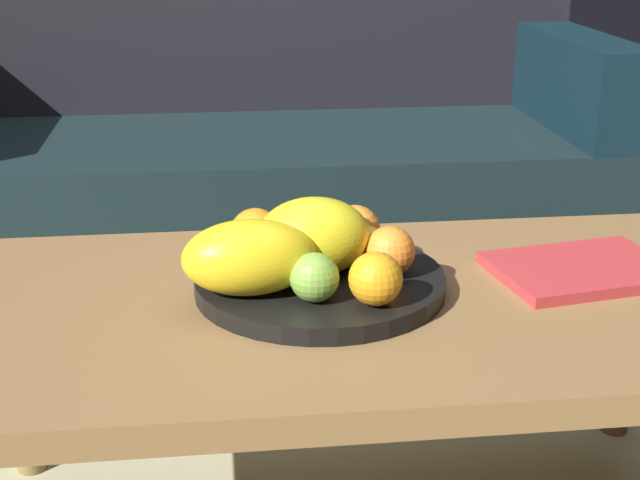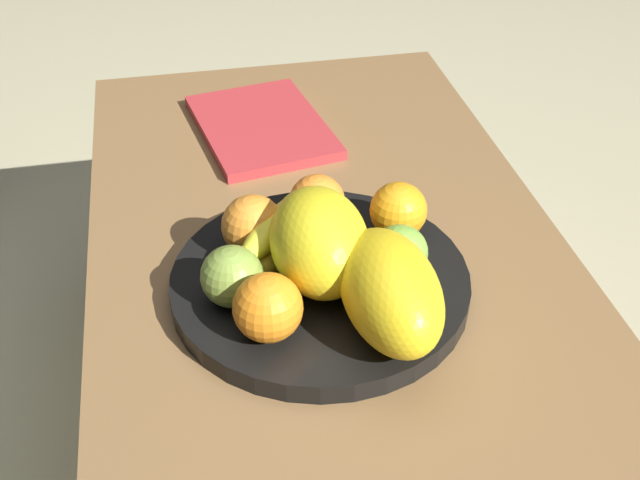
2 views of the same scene
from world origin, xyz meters
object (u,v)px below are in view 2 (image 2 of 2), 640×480
at_px(melon_large_front, 319,242).
at_px(melon_smaller_beside, 390,291).
at_px(banana_bunch, 276,245).
at_px(magazine, 262,127).
at_px(coffee_table, 334,288).
at_px(apple_left, 232,276).
at_px(fruit_bowl, 320,283).
at_px(orange_left, 253,226).
at_px(orange_back, 317,202).
at_px(orange_right, 268,308).
at_px(orange_front, 398,210).
at_px(apple_front, 400,252).

distance_m(melon_large_front, melon_smaller_beside, 0.11).
height_order(banana_bunch, magazine, banana_bunch).
xyz_separation_m(coffee_table, apple_left, (-0.08, 0.13, 0.10)).
bearing_deg(fruit_bowl, orange_left, 49.21).
distance_m(fruit_bowl, magazine, 0.38).
height_order(melon_smaller_beside, banana_bunch, melon_smaller_beside).
bearing_deg(melon_smaller_beside, orange_left, 37.80).
bearing_deg(orange_back, apple_left, 135.24).
height_order(orange_back, banana_bunch, orange_back).
height_order(coffee_table, orange_right, orange_right).
xyz_separation_m(coffee_table, melon_smaller_beside, (-0.15, -0.03, 0.12)).
distance_m(orange_front, banana_bunch, 0.16).
height_order(coffee_table, banana_bunch, banana_bunch).
distance_m(melon_smaller_beside, orange_front, 0.17).
bearing_deg(apple_left, coffee_table, -59.87).
relative_size(melon_large_front, banana_bunch, 0.99).
xyz_separation_m(orange_left, magazine, (0.32, -0.05, -0.05)).
bearing_deg(orange_front, fruit_bowl, 118.22).
distance_m(fruit_bowl, melon_smaller_beside, 0.13).
xyz_separation_m(coffee_table, orange_front, (0.01, -0.08, 0.10)).
distance_m(coffee_table, apple_left, 0.18).
relative_size(orange_right, orange_back, 1.06).
distance_m(orange_left, apple_front, 0.17).
height_order(fruit_bowl, orange_front, orange_front).
relative_size(orange_right, apple_left, 1.07).
xyz_separation_m(melon_large_front, apple_left, (-0.02, 0.10, -0.02)).
xyz_separation_m(apple_front, apple_left, (-0.01, 0.19, 0.00)).
relative_size(orange_front, orange_left, 0.94).
distance_m(orange_back, banana_bunch, 0.09).
height_order(fruit_bowl, orange_right, orange_right).
distance_m(fruit_bowl, melon_large_front, 0.07).
relative_size(fruit_bowl, apple_left, 5.01).
xyz_separation_m(fruit_bowl, banana_bunch, (0.03, 0.05, 0.04)).
xyz_separation_m(orange_front, banana_bunch, (-0.03, 0.15, -0.01)).
bearing_deg(fruit_bowl, melon_large_front, 162.01).
bearing_deg(magazine, fruit_bowl, 172.23).
bearing_deg(apple_front, banana_bunch, 69.72).
distance_m(melon_large_front, banana_bunch, 0.07).
relative_size(orange_back, magazine, 0.28).
bearing_deg(orange_right, apple_front, -67.35).
xyz_separation_m(orange_back, magazine, (0.29, 0.03, -0.05)).
bearing_deg(coffee_table, apple_front, -138.67).
height_order(melon_large_front, magazine, melon_large_front).
bearing_deg(melon_large_front, fruit_bowl, -17.99).
bearing_deg(apple_front, coffee_table, 41.33).
distance_m(orange_back, apple_front, 0.13).
bearing_deg(banana_bunch, magazine, -5.14).
distance_m(apple_left, magazine, 0.42).
bearing_deg(melon_smaller_beside, orange_right, 83.63).
xyz_separation_m(fruit_bowl, melon_large_front, (-0.01, 0.00, 0.07)).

